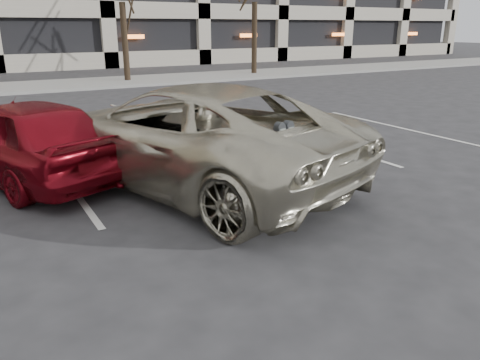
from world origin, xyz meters
name	(u,v)px	position (x,y,z in m)	size (l,w,h in m)	color
ground	(191,203)	(0.00, 0.00, 0.00)	(140.00, 140.00, 0.00)	#28282B
sidewalk	(37,86)	(0.00, 16.00, 0.06)	(80.00, 4.00, 0.12)	gray
stall_lines	(64,177)	(-1.40, 2.30, 0.01)	(16.90, 5.20, 0.00)	silver
parking_meter	(284,144)	(1.08, -0.82, 0.96)	(0.34, 0.18, 1.25)	black
suv_silver	(189,134)	(0.41, 0.94, 0.83)	(4.46, 6.55, 1.67)	#BBB69F
car_red	(24,139)	(-1.94, 2.46, 0.72)	(1.70, 4.23, 1.44)	maroon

